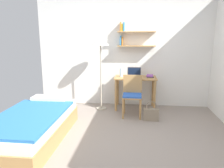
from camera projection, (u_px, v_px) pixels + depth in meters
name	position (u px, v px, depth m)	size (l,w,h in m)	color
ground_plane	(121.00, 141.00, 3.56)	(5.28, 5.28, 0.00)	gray
wall_back	(127.00, 53.00, 5.25)	(4.40, 0.27, 2.60)	white
bed	(33.00, 126.00, 3.55)	(0.99, 1.98, 0.54)	#B2844C
desk	(135.00, 84.00, 5.06)	(0.97, 0.54, 0.77)	#B2844C
desk_chair	(132.00, 94.00, 4.61)	(0.43, 0.41, 0.88)	#B2844C
standing_lamp	(101.00, 45.00, 4.83)	(0.39, 0.39, 1.73)	#B2A893
laptop	(134.00, 75.00, 5.02)	(0.32, 0.23, 0.22)	#2D2D33
water_bottle	(121.00, 72.00, 5.07)	(0.07, 0.07, 0.20)	silver
book_stack	(150.00, 76.00, 5.02)	(0.18, 0.22, 0.05)	#333338
handbag	(151.00, 114.00, 4.40)	(0.31, 0.12, 0.41)	gray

